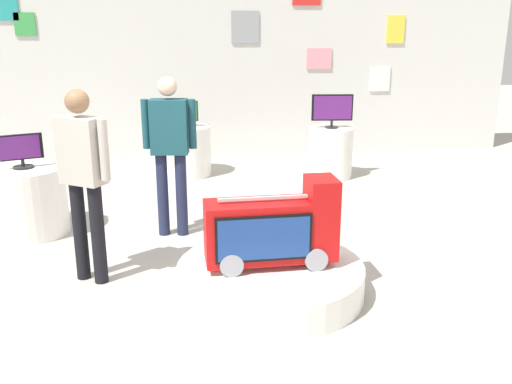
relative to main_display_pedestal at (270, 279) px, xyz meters
name	(u,v)px	position (x,y,z in m)	size (l,w,h in m)	color
ground_plane	(224,292)	(-0.39, 0.07, -0.13)	(30.00, 30.00, 0.00)	#B2ADA3
back_wall_display	(202,56)	(-0.38, 5.31, 1.54)	(10.54, 0.13, 3.34)	silver
main_display_pedestal	(270,279)	(0.00, 0.00, 0.00)	(1.58, 1.58, 0.26)	white
novelty_firetruck_tv	(273,231)	(0.02, -0.01, 0.44)	(1.10, 0.42, 0.74)	gray
display_pedestal_left_rear	(28,201)	(-2.40, 1.74, 0.24)	(0.83, 0.83, 0.73)	white
tv_on_left_rear	(21,150)	(-2.40, 1.74, 0.80)	(0.42, 0.21, 0.36)	black
display_pedestal_center_rear	(330,153)	(1.42, 3.64, 0.24)	(0.64, 0.64, 0.73)	white
tv_on_center_rear	(332,109)	(1.42, 3.63, 0.88)	(0.59, 0.19, 0.48)	black
display_pedestal_right_rear	(185,151)	(-0.71, 4.02, 0.24)	(0.77, 0.77, 0.73)	white
tv_on_right_rear	(184,113)	(-0.71, 4.01, 0.80)	(0.42, 0.20, 0.38)	black
shopper_browsing_near_truck	(170,144)	(-0.84, 1.52, 0.86)	(0.56, 0.24, 1.69)	#1E233F
shopper_browsing_rear	(83,172)	(-1.54, 0.46, 0.87)	(0.49, 0.37, 1.70)	black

